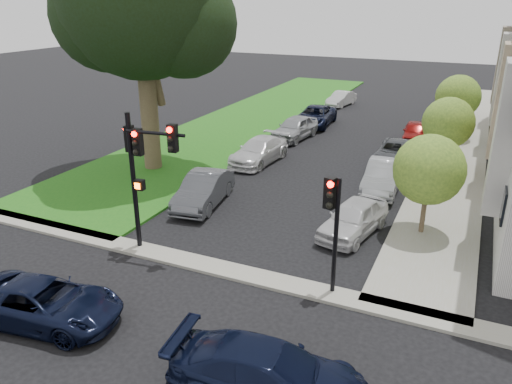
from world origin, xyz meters
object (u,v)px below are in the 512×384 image
at_px(small_tree_a, 429,170).
at_px(car_parked_7, 295,128).
at_px(car_parked_5, 204,190).
at_px(car_parked_6, 259,151).
at_px(car_parked_3, 415,132).
at_px(car_parked_2, 396,152).
at_px(car_cross_far, 269,375).
at_px(traffic_signal_main, 141,159).
at_px(car_parked_9, 341,99).
at_px(small_tree_b, 448,123).
at_px(traffic_signal_secondary, 333,214).
at_px(car_parked_8, 315,116).
at_px(car_cross_near, 44,303).
at_px(car_parked_0, 354,218).
at_px(small_tree_c, 458,97).
at_px(car_parked_1, 383,176).

distance_m(small_tree_a, car_parked_7, 15.70).
bearing_deg(car_parked_5, car_parked_6, 83.50).
bearing_deg(car_parked_3, car_parked_2, -98.66).
distance_m(small_tree_a, car_cross_far, 11.53).
bearing_deg(car_parked_3, traffic_signal_main, -114.53).
xyz_separation_m(car_parked_3, car_parked_9, (-7.82, 9.53, -0.03)).
bearing_deg(car_parked_2, small_tree_b, -8.92).
bearing_deg(traffic_signal_secondary, car_parked_8, 109.28).
bearing_deg(car_cross_near, small_tree_b, -34.91).
relative_size(car_cross_near, car_parked_0, 1.13).
height_order(car_parked_3, car_parked_6, car_parked_6).
relative_size(car_cross_far, car_parked_8, 0.96).
xyz_separation_m(car_cross_far, car_parked_9, (-7.95, 35.40, -0.10)).
distance_m(traffic_signal_secondary, car_parked_8, 23.50).
relative_size(traffic_signal_secondary, car_cross_far, 0.82).
height_order(small_tree_c, car_parked_9, small_tree_c).
bearing_deg(traffic_signal_secondary, car_parked_1, 91.31).
height_order(small_tree_c, car_parked_1, small_tree_c).
height_order(car_parked_6, car_parked_8, car_parked_8).
bearing_deg(traffic_signal_main, car_parked_2, 65.50).
xyz_separation_m(small_tree_c, car_parked_0, (-2.62, -17.47, -2.23)).
xyz_separation_m(car_parked_5, car_parked_6, (-0.28, 7.06, -0.04)).
height_order(car_cross_far, car_parked_7, car_parked_7).
distance_m(traffic_signal_main, car_parked_8, 22.26).
height_order(car_parked_0, car_parked_2, car_parked_0).
distance_m(car_cross_far, car_parked_7, 24.30).
distance_m(car_cross_near, car_parked_7, 22.92).
distance_m(car_parked_8, car_parked_9, 8.11).
bearing_deg(car_parked_0, car_parked_7, 130.64).
xyz_separation_m(car_cross_far, car_parked_6, (-7.95, 17.15, -0.02)).
bearing_deg(car_parked_9, car_parked_0, -63.46).
bearing_deg(car_cross_far, car_parked_9, 6.82).
bearing_deg(car_parked_8, car_cross_near, -92.68).
distance_m(car_cross_far, car_parked_0, 9.95).
distance_m(car_cross_near, car_parked_3, 26.81).
relative_size(small_tree_b, car_parked_7, 0.91).
height_order(small_tree_b, traffic_signal_secondary, small_tree_b).
relative_size(small_tree_a, car_parked_9, 1.11).
height_order(traffic_signal_main, car_parked_5, traffic_signal_main).
xyz_separation_m(car_parked_8, car_parked_9, (-0.17, 8.10, -0.10)).
xyz_separation_m(traffic_signal_main, car_parked_0, (6.95, 4.70, -3.03)).
bearing_deg(small_tree_b, car_parked_7, 163.24).
bearing_deg(small_tree_c, car_parked_8, -179.33).
xyz_separation_m(small_tree_b, traffic_signal_secondary, (-2.25, -14.77, 0.07)).
height_order(car_cross_far, car_parked_3, car_cross_far).
distance_m(car_parked_3, car_parked_9, 12.32).
distance_m(small_tree_b, car_parked_9, 18.59).
distance_m(car_parked_5, car_parked_8, 17.20).
bearing_deg(car_cross_far, small_tree_a, -17.07).
xyz_separation_m(small_tree_c, car_parked_1, (-2.49, -11.88, -2.19)).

